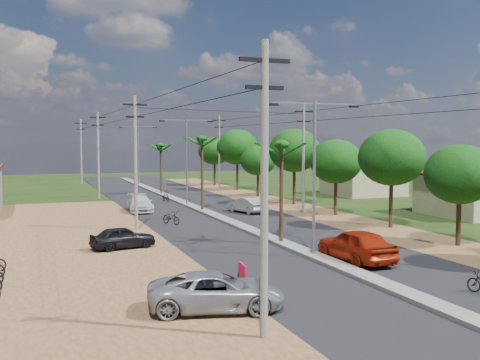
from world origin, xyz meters
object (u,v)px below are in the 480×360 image
Objects in this scene: car_silver_mid at (246,205)px; car_white_far at (140,204)px; car_parked_silver at (216,293)px; car_parked_dark at (123,238)px; car_red_near at (356,246)px; roadside_sign at (243,276)px.

car_white_far is at bearing -40.83° from car_silver_mid.
car_parked_silver is 1.34× the size of car_parked_dark.
car_parked_dark is at bearing 29.61° from car_silver_mid.
car_silver_mid is at bearing -56.47° from car_parked_dark.
car_red_near is at bearing -70.14° from car_white_far.
car_white_far reaches higher than car_silver_mid.
car_silver_mid is 1.08× the size of car_parked_dark.
car_parked_silver is at bearing 51.25° from car_silver_mid.
car_silver_mid is (1.66, 19.42, -0.18)m from car_red_near.
car_red_near is 1.00× the size of car_parked_silver.
car_white_far reaches higher than car_parked_silver.
car_white_far is at bearing 9.24° from car_parked_silver.
car_red_near is at bearing 69.73° from car_silver_mid.
car_red_near reaches higher than car_parked_dark.
car_parked_dark is at bearing -38.53° from car_red_near.
car_red_near is at bearing 26.83° from roadside_sign.
car_parked_dark is (-3.84, -15.89, -0.08)m from car_white_far.
car_silver_mid is 0.80× the size of car_parked_silver.
car_red_near is 4.09× the size of roadside_sign.
car_silver_mid is at bearing -9.12° from car_parked_silver.
car_parked_dark is 10.54m from roadside_sign.
car_white_far is at bearing -25.08° from car_parked_dark.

